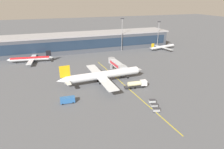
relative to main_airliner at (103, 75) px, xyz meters
name	(u,v)px	position (x,y,z in m)	size (l,w,h in m)	color
ground_plane	(125,88)	(8.03, -9.04, -4.04)	(700.00, 700.00, 0.00)	#515459
apron_lead_in_line	(125,86)	(9.12, -7.04, -4.03)	(0.30, 80.00, 0.01)	yellow
terminal_building	(69,43)	(-7.28, 67.32, 2.68)	(165.05, 22.27, 13.39)	#424751
main_airliner	(103,75)	(0.00, 0.00, 0.00)	(44.56, 35.54, 11.15)	silver
jet_bridge	(116,64)	(11.18, 10.81, 0.99)	(4.66, 19.03, 6.74)	#B2B7BC
fuel_tanker	(137,84)	(13.56, -10.76, -2.29)	(10.98, 3.47, 3.25)	#232326
lavatory_truck	(68,100)	(-18.98, -14.74, -2.62)	(5.91, 2.59, 2.50)	#285B9E
baggage_cart_0	(156,110)	(11.10, -32.07, -3.25)	(2.98, 2.25, 1.48)	gray
baggage_cart_1	(154,105)	(12.02, -29.01, -3.25)	(2.98, 2.25, 1.48)	gray
baggage_cart_2	(152,101)	(12.94, -25.94, -3.25)	(2.98, 2.25, 1.48)	#B2B7BC
commuter_jet_far	(163,47)	(65.49, 48.23, -1.96)	(26.81, 21.61, 6.13)	#B2B7BC
commuter_jet_near	(31,59)	(-35.08, 46.30, -1.50)	(28.99, 23.14, 7.39)	silver
apron_light_mast_0	(122,32)	(32.30, 55.36, 10.58)	(2.80, 0.50, 25.20)	gray
apron_light_mast_1	(158,32)	(64.66, 55.36, 8.75)	(2.80, 0.50, 21.67)	gray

